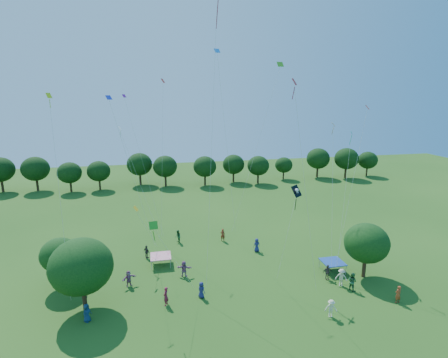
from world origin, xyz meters
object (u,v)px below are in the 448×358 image
(near_tree_east, at_px, (367,243))
(pirate_kite, at_px, (296,192))
(tent_red_stripe, at_px, (161,256))
(red_high_kite, at_px, (215,56))
(near_tree_north, at_px, (60,255))
(tent_blue, at_px, (333,262))
(near_tree_west, at_px, (81,266))

(near_tree_east, xyz_separation_m, pirate_kite, (-7.60, 0.51, 5.60))
(near_tree_east, height_order, tent_red_stripe, near_tree_east)
(tent_red_stripe, bearing_deg, red_high_kite, -31.76)
(near_tree_north, bearing_deg, near_tree_east, -8.31)
(near_tree_east, xyz_separation_m, tent_red_stripe, (-20.31, 6.79, -2.68))
(near_tree_north, distance_m, tent_blue, 27.51)
(near_tree_east, distance_m, pirate_kite, 9.45)
(tent_blue, height_order, red_high_kite, red_high_kite)
(pirate_kite, distance_m, red_high_kite, 14.51)
(near_tree_north, bearing_deg, tent_blue, -5.50)
(near_tree_north, relative_size, tent_blue, 2.23)
(near_tree_west, relative_size, near_tree_north, 1.33)
(tent_blue, relative_size, pirate_kite, 0.26)
(red_high_kite, bearing_deg, near_tree_east, -12.81)
(near_tree_north, bearing_deg, tent_red_stripe, 14.30)
(tent_red_stripe, distance_m, tent_blue, 18.46)
(tent_red_stripe, distance_m, red_high_kite, 21.58)
(pirate_kite, bearing_deg, red_high_kite, 158.32)
(pirate_kite, bearing_deg, near_tree_west, -177.78)
(near_tree_east, bearing_deg, tent_blue, 145.87)
(pirate_kite, bearing_deg, tent_blue, 13.67)
(near_tree_west, bearing_deg, red_high_kite, 16.39)
(pirate_kite, height_order, red_high_kite, red_high_kite)
(near_tree_north, bearing_deg, near_tree_west, -58.21)
(near_tree_north, height_order, near_tree_east, near_tree_east)
(tent_red_stripe, xyz_separation_m, tent_blue, (17.75, -5.06, 0.00))
(near_tree_east, xyz_separation_m, red_high_kite, (-14.76, 3.36, 17.89))
(red_high_kite, bearing_deg, near_tree_west, -163.61)
(near_tree_east, xyz_separation_m, tent_blue, (-2.56, 1.74, -2.68))
(near_tree_west, xyz_separation_m, tent_red_stripe, (6.68, 7.04, -3.09))
(tent_red_stripe, height_order, red_high_kite, red_high_kite)
(near_tree_east, height_order, pirate_kite, pirate_kite)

